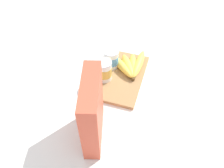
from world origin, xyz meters
TOP-DOWN VIEW (x-y plane):
  - ground_plane at (0.00, 0.00)m, footprint 2.40×2.40m
  - cutting_board at (0.00, 0.00)m, footprint 0.32×0.21m
  - cereal_box at (-0.30, 0.01)m, footprint 0.21×0.11m
  - yogurt_cup_front at (-0.04, 0.06)m, footprint 0.07×0.07m
  - yogurt_cup_back at (0.04, 0.05)m, footprint 0.07×0.07m
  - banana_bunch at (0.06, -0.04)m, footprint 0.20×0.16m

SIDE VIEW (x-z plane):
  - ground_plane at x=0.00m, z-range 0.00..0.00m
  - cutting_board at x=0.00m, z-range 0.00..0.02m
  - banana_bunch at x=0.06m, z-range 0.01..0.05m
  - yogurt_cup_back at x=0.04m, z-range 0.02..0.11m
  - yogurt_cup_front at x=-0.04m, z-range 0.02..0.11m
  - cereal_box at x=-0.30m, z-range 0.00..0.27m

